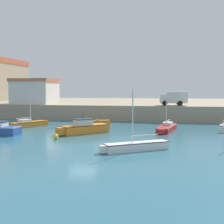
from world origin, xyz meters
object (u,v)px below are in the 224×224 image
Objects in this scene: motorboat_orange_7 at (84,128)px; harbor_shed_near_wharf at (35,91)px; dinghy_orange_4 at (97,122)px; truck_on_quay at (174,98)px; sailboat_red_3 at (167,128)px; sailboat_white_6 at (136,146)px; motorboat_blue_0 at (0,129)px; mooring_buoy at (56,137)px; sailboat_orange_2 at (29,124)px.

motorboat_orange_7 is 0.78× the size of harbor_shed_near_wharf.
truck_on_quay is at bearing 31.28° from dinghy_orange_4.
sailboat_white_6 reaches higher than sailboat_red_3.
motorboat_blue_0 is at bearing -123.50° from dinghy_orange_4.
mooring_buoy is 0.12× the size of truck_on_quay.
truck_on_quay is (19.27, 19.12, 3.09)m from motorboat_blue_0.
sailboat_red_3 reaches higher than motorboat_orange_7.
mooring_buoy is 0.08× the size of harbor_shed_near_wharf.
sailboat_white_6 is (7.74, -18.62, 0.11)m from dinghy_orange_4.
sailboat_orange_2 is 22.83m from truck_on_quay.
sailboat_orange_2 is at bearing 139.58° from sailboat_white_6.
harbor_shed_near_wharf is (-21.06, 27.11, 4.30)m from sailboat_white_6.
sailboat_red_3 is (18.34, 6.38, -0.17)m from motorboat_blue_0.
sailboat_white_6 reaches higher than motorboat_orange_7.
sailboat_orange_2 is 1.34× the size of dinghy_orange_4.
sailboat_orange_2 reaches higher than sailboat_red_3.
sailboat_white_6 is (15.99, -13.62, -0.04)m from sailboat_orange_2.
motorboat_orange_7 is 10.03× the size of mooring_buoy.
truck_on_quay reaches higher than mooring_buoy.
harbor_shed_near_wharf is at bearing 148.27° from sailboat_red_3.
sailboat_red_3 reaches higher than dinghy_orange_4.
motorboat_orange_7 is at bearing 128.09° from sailboat_white_6.
sailboat_red_3 is 0.90× the size of harbor_shed_near_wharf.
harbor_shed_near_wharf is at bearing 127.72° from motorboat_orange_7.
dinghy_orange_4 is at bearing 31.22° from sailboat_orange_2.
mooring_buoy is (-1.70, -4.50, -0.36)m from motorboat_orange_7.
sailboat_white_6 is (15.94, -6.23, -0.19)m from motorboat_blue_0.
truck_on_quay reaches higher than motorboat_orange_7.
motorboat_orange_7 reaches higher than mooring_buoy.
motorboat_orange_7 is 19.68m from truck_on_quay.
truck_on_quay is at bearing 85.80° from sailboat_red_3.
sailboat_red_3 is 11.54× the size of mooring_buoy.
sailboat_red_3 is at bearing -94.20° from truck_on_quay.
mooring_buoy is at bearing -14.62° from motorboat_blue_0.
sailboat_red_3 is at bearing -3.16° from sailboat_orange_2.
sailboat_red_3 reaches higher than motorboat_blue_0.
motorboat_orange_7 is (9.07, -4.80, 0.21)m from sailboat_orange_2.
sailboat_orange_2 is at bearing -69.40° from harbor_shed_near_wharf.
motorboat_orange_7 is 4.83m from mooring_buoy.
mooring_buoy is at bearing -93.53° from dinghy_orange_4.
sailboat_orange_2 is 11.87m from mooring_buoy.
harbor_shed_near_wharf is (-14.14, 18.29, 4.06)m from motorboat_orange_7.
harbor_shed_near_wharf is (-12.44, 22.79, 4.42)m from mooring_buoy.
sailboat_orange_2 is 1.28× the size of truck_on_quay.
sailboat_orange_2 is 10.27m from motorboat_orange_7.
sailboat_red_3 is 13.79m from mooring_buoy.
motorboat_orange_7 is at bearing -157.90° from sailboat_red_3.
dinghy_orange_4 is 0.77× the size of motorboat_orange_7.
mooring_buoy is at bearing -119.62° from truck_on_quay.
dinghy_orange_4 is at bearing 112.57° from sailboat_white_6.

